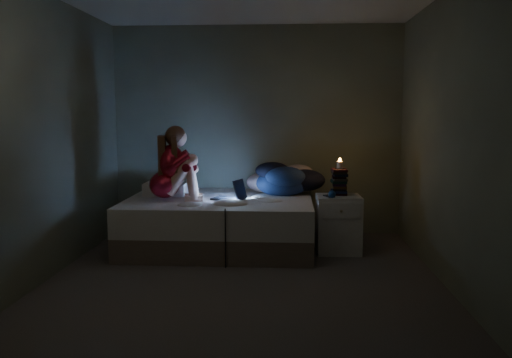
# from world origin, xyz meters

# --- Properties ---
(floor) EXTENTS (3.60, 3.80, 0.02)m
(floor) POSITION_xyz_m (0.00, 0.00, -0.01)
(floor) COLOR #423E3C
(floor) RESTS_ON ground
(wall_back) EXTENTS (3.60, 0.02, 2.60)m
(wall_back) POSITION_xyz_m (0.00, 1.91, 1.30)
(wall_back) COLOR #4C5144
(wall_back) RESTS_ON ground
(wall_front) EXTENTS (3.60, 0.02, 2.60)m
(wall_front) POSITION_xyz_m (0.00, -1.91, 1.30)
(wall_front) COLOR #4C5144
(wall_front) RESTS_ON ground
(wall_left) EXTENTS (0.02, 3.80, 2.60)m
(wall_left) POSITION_xyz_m (-1.81, 0.00, 1.30)
(wall_left) COLOR #4C5144
(wall_left) RESTS_ON ground
(wall_right) EXTENTS (0.02, 3.80, 2.60)m
(wall_right) POSITION_xyz_m (1.81, 0.00, 1.30)
(wall_right) COLOR #4C5144
(wall_right) RESTS_ON ground
(bed) EXTENTS (2.06, 1.55, 0.57)m
(bed) POSITION_xyz_m (-0.37, 1.10, 0.28)
(bed) COLOR #BBB9B4
(bed) RESTS_ON ground
(pillow) EXTENTS (0.49, 0.35, 0.14)m
(pillow) POSITION_xyz_m (-1.03, 1.33, 0.64)
(pillow) COLOR silver
(pillow) RESTS_ON bed
(woman) EXTENTS (0.56, 0.42, 0.82)m
(woman) POSITION_xyz_m (-0.95, 0.91, 0.98)
(woman) COLOR maroon
(woman) RESTS_ON bed
(laptop) EXTENTS (0.40, 0.35, 0.24)m
(laptop) POSITION_xyz_m (-0.26, 1.00, 0.69)
(laptop) COLOR black
(laptop) RESTS_ON bed
(clothes_pile) EXTENTS (0.72, 0.60, 0.40)m
(clothes_pile) POSITION_xyz_m (0.33, 1.43, 0.77)
(clothes_pile) COLOR #142845
(clothes_pile) RESTS_ON bed
(nightstand) EXTENTS (0.48, 0.43, 0.63)m
(nightstand) POSITION_xyz_m (0.95, 0.97, 0.31)
(nightstand) COLOR beige
(nightstand) RESTS_ON ground
(book_stack) EXTENTS (0.19, 0.25, 0.33)m
(book_stack) POSITION_xyz_m (0.97, 1.04, 0.79)
(book_stack) COLOR black
(book_stack) RESTS_ON nightstand
(candle) EXTENTS (0.07, 0.07, 0.08)m
(candle) POSITION_xyz_m (0.97, 1.04, 0.99)
(candle) COLOR beige
(candle) RESTS_ON book_stack
(phone) EXTENTS (0.12, 0.16, 0.01)m
(phone) POSITION_xyz_m (0.84, 0.90, 0.63)
(phone) COLOR black
(phone) RESTS_ON nightstand
(blue_orb) EXTENTS (0.08, 0.08, 0.08)m
(blue_orb) POSITION_xyz_m (0.86, 0.82, 0.67)
(blue_orb) COLOR navy
(blue_orb) RESTS_ON nightstand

